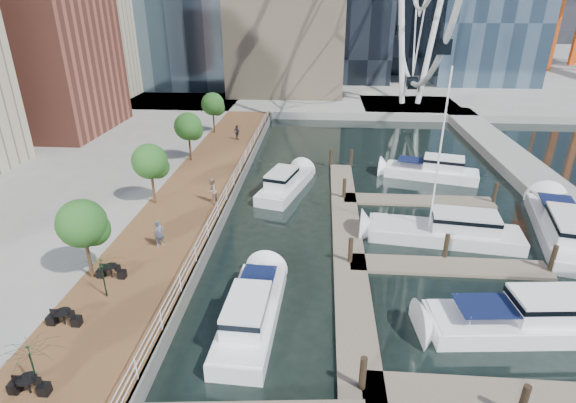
# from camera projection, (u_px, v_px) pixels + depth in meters

# --- Properties ---
(ground) EXTENTS (520.00, 520.00, 0.00)m
(ground) POSITION_uv_depth(u_px,v_px,m) (293.00, 353.00, 20.85)
(ground) COLOR black
(ground) RESTS_ON ground
(boardwalk) EXTENTS (6.00, 60.00, 1.00)m
(boardwalk) POSITION_uv_depth(u_px,v_px,m) (191.00, 204.00, 34.92)
(boardwalk) COLOR brown
(boardwalk) RESTS_ON ground
(seawall) EXTENTS (0.25, 60.00, 1.00)m
(seawall) POSITION_uv_depth(u_px,v_px,m) (229.00, 205.00, 34.71)
(seawall) COLOR #595954
(seawall) RESTS_ON ground
(land_far) EXTENTS (200.00, 114.00, 1.00)m
(land_far) POSITION_uv_depth(u_px,v_px,m) (319.00, 64.00, 113.49)
(land_far) COLOR gray
(land_far) RESTS_ON ground
(breakwater) EXTENTS (4.00, 60.00, 1.00)m
(breakwater) POSITION_uv_depth(u_px,v_px,m) (547.00, 190.00, 37.46)
(breakwater) COLOR gray
(breakwater) RESTS_ON ground
(pier) EXTENTS (14.00, 12.00, 1.00)m
(pier) POSITION_uv_depth(u_px,v_px,m) (409.00, 107.00, 67.01)
(pier) COLOR gray
(pier) RESTS_ON ground
(railing) EXTENTS (0.10, 60.00, 1.05)m
(railing) POSITION_uv_depth(u_px,v_px,m) (227.00, 193.00, 34.30)
(railing) COLOR white
(railing) RESTS_ON boardwalk
(floating_docks) EXTENTS (16.00, 34.00, 2.60)m
(floating_docks) POSITION_uv_depth(u_px,v_px,m) (425.00, 244.00, 29.18)
(floating_docks) COLOR #6D6051
(floating_docks) RESTS_ON ground
(street_trees) EXTENTS (2.60, 42.60, 4.60)m
(street_trees) POSITION_uv_depth(u_px,v_px,m) (150.00, 162.00, 32.63)
(street_trees) COLOR #3F2B1C
(street_trees) RESTS_ON ground
(cafe_tables) EXTENTS (2.50, 13.70, 0.74)m
(cafe_tables) POSITION_uv_depth(u_px,v_px,m) (48.00, 349.00, 19.19)
(cafe_tables) COLOR black
(cafe_tables) RESTS_ON ground
(yacht_foreground) EXTENTS (10.80, 3.80, 2.15)m
(yacht_foreground) POSITION_uv_depth(u_px,v_px,m) (524.00, 331.00, 22.26)
(yacht_foreground) COLOR white
(yacht_foreground) RESTS_ON ground
(pedestrian_near) EXTENTS (0.74, 0.71, 1.71)m
(pedestrian_near) POSITION_uv_depth(u_px,v_px,m) (159.00, 234.00, 27.62)
(pedestrian_near) COLOR slate
(pedestrian_near) RESTS_ON boardwalk
(pedestrian_mid) EXTENTS (0.90, 1.07, 1.97)m
(pedestrian_mid) POSITION_uv_depth(u_px,v_px,m) (212.00, 190.00, 33.61)
(pedestrian_mid) COLOR #886C5E
(pedestrian_mid) RESTS_ON boardwalk
(pedestrian_far) EXTENTS (1.01, 0.84, 1.61)m
(pedestrian_far) POSITION_uv_depth(u_px,v_px,m) (237.00, 132.00, 49.12)
(pedestrian_far) COLOR #2D3138
(pedestrian_far) RESTS_ON boardwalk
(moored_yachts) EXTENTS (25.15, 36.22, 11.50)m
(moored_yachts) POSITION_uv_depth(u_px,v_px,m) (435.00, 241.00, 30.62)
(moored_yachts) COLOR silver
(moored_yachts) RESTS_ON ground
(cafe_seating) EXTENTS (3.79, 13.45, 2.29)m
(cafe_seating) POSITION_uv_depth(u_px,v_px,m) (35.00, 354.00, 17.85)
(cafe_seating) COLOR #103C24
(cafe_seating) RESTS_ON ground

